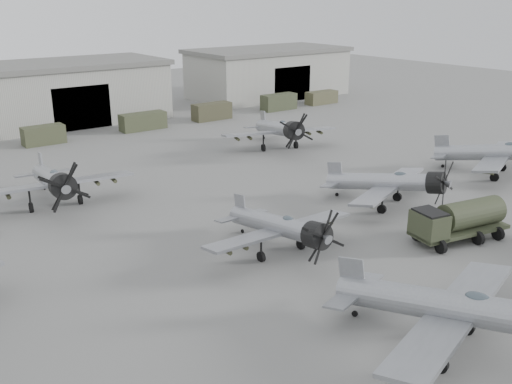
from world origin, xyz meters
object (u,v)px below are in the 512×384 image
aircraft_near_1 (462,310)px  fuel_tanker (459,219)px  aircraft_far_0 (54,181)px  aircraft_far_1 (280,129)px  aircraft_mid_1 (283,227)px  aircraft_mid_3 (503,153)px  aircraft_mid_2 (393,183)px

aircraft_near_1 → fuel_tanker: 15.30m
aircraft_near_1 → aircraft_far_0: size_ratio=1.00×
aircraft_far_1 → aircraft_mid_1: bearing=-110.8°
aircraft_mid_1 → fuel_tanker: bearing=-24.3°
aircraft_mid_1 → aircraft_far_1: size_ratio=0.85×
aircraft_mid_1 → fuel_tanker: aircraft_mid_1 is taller
aircraft_mid_1 → fuel_tanker: (12.37, -5.87, -0.43)m
aircraft_mid_3 → aircraft_far_1: bearing=96.6°
aircraft_near_1 → aircraft_mid_3: aircraft_near_1 is taller
aircraft_mid_1 → fuel_tanker: size_ratio=1.44×
aircraft_near_1 → aircraft_mid_2: size_ratio=1.13×
aircraft_mid_1 → aircraft_mid_2: aircraft_mid_2 is taller
aircraft_near_1 → aircraft_far_0: 35.18m
aircraft_mid_1 → aircraft_mid_2: bearing=9.0°
aircraft_mid_2 → fuel_tanker: bearing=-121.3°
aircraft_mid_1 → aircraft_far_0: 21.63m
aircraft_far_1 → aircraft_mid_2: bearing=-84.3°
aircraft_near_1 → aircraft_far_0: aircraft_near_1 is taller
aircraft_far_0 → fuel_tanker: (22.12, -25.18, -0.77)m
fuel_tanker → aircraft_far_0: bearing=142.7°
aircraft_mid_2 → aircraft_far_1: size_ratio=0.88×
aircraft_near_1 → aircraft_mid_1: size_ratio=1.17×
aircraft_near_1 → aircraft_far_1: 42.15m
aircraft_near_1 → aircraft_mid_2: 21.75m
fuel_tanker → aircraft_mid_3: bearing=33.4°
aircraft_mid_3 → aircraft_mid_2: bearing=156.7°
aircraft_mid_2 → aircraft_far_1: 21.72m
aircraft_near_1 → aircraft_far_0: bearing=89.3°
aircraft_near_1 → aircraft_mid_1: bearing=72.8°
aircraft_mid_1 → aircraft_far_0: size_ratio=0.86×
aircraft_far_0 → fuel_tanker: aircraft_far_0 is taller
aircraft_mid_2 → aircraft_mid_3: bearing=-21.9°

